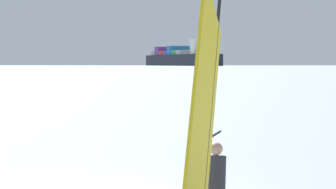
% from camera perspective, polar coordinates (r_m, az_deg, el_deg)
% --- Properties ---
extents(windsurfer, '(1.24, 4.42, 4.19)m').
position_cam_1_polar(windsurfer, '(11.74, 3.38, -4.90)').
color(windsurfer, orange).
rests_on(windsurfer, ground_plane).
extents(cargo_ship, '(91.53, 178.03, 35.38)m').
position_cam_1_polar(cargo_ship, '(854.37, 1.02, 2.90)').
color(cargo_ship, black).
rests_on(cargo_ship, ground_plane).
extents(distant_headland, '(1131.49, 457.88, 35.77)m').
position_cam_1_polar(distant_headland, '(1601.47, 0.75, 3.00)').
color(distant_headland, '#60665B').
rests_on(distant_headland, ground_plane).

